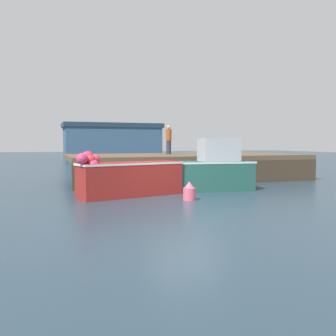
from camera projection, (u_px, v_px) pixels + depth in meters
ground at (185, 203)px, 13.00m from camera, size 120.00×160.00×0.10m
pier at (188, 159)px, 20.59m from camera, size 13.39×6.25×1.45m
fishing_boat_near_left at (129, 177)px, 14.27m from camera, size 4.42×2.18×1.82m
fishing_boat_near_right at (210, 170)px, 16.03m from camera, size 4.17×1.72×2.33m
dockworker at (169, 140)px, 21.26m from camera, size 0.34×0.34×1.71m
warehouse at (112, 142)px, 41.61m from camera, size 11.01×5.35×4.35m
mooring_buoy_foreground at (189, 192)px, 13.32m from camera, size 0.46×0.46×0.69m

